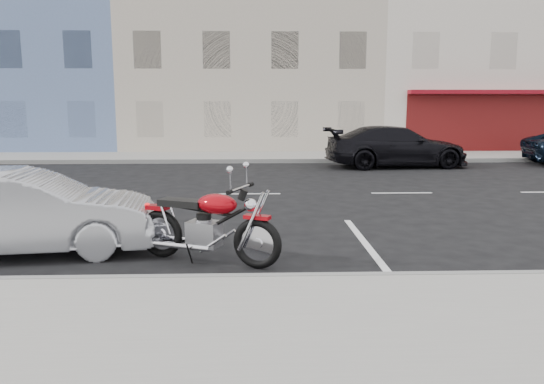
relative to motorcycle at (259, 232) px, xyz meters
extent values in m
plane|color=black|center=(1.81, 6.27, -0.54)|extent=(120.00, 120.00, 0.00)
cube|color=gray|center=(-3.19, 14.97, -0.46)|extent=(80.00, 3.40, 0.15)
cube|color=gray|center=(-3.19, -0.73, -0.46)|extent=(80.00, 0.12, 0.16)
cube|color=gray|center=(-3.19, 13.27, -0.46)|extent=(80.00, 0.12, 0.16)
cube|color=#5B72A1|center=(-12.19, 22.57, 5.96)|extent=(12.00, 12.00, 13.00)
cube|color=#BAAE9C|center=(-0.19, 22.57, 5.21)|extent=(12.00, 12.00, 11.50)
cube|color=beige|center=(12.81, 22.57, 5.71)|extent=(14.00, 12.00, 12.50)
torus|color=black|center=(0.74, -0.31, -0.18)|extent=(0.73, 0.40, 0.74)
torus|color=black|center=(-0.74, 0.31, -0.18)|extent=(0.73, 0.40, 0.74)
cube|color=#9C050D|center=(0.74, -0.31, 0.21)|extent=(0.40, 0.28, 0.06)
cube|color=#9C050D|center=(-0.78, 0.33, 0.23)|extent=(0.38, 0.29, 0.07)
cube|color=gray|center=(-0.05, 0.02, -0.12)|extent=(0.56, 0.49, 0.38)
ellipsoid|color=#9C050D|center=(0.16, -0.07, 0.35)|extent=(0.72, 0.59, 0.30)
cube|color=black|center=(-0.39, 0.16, 0.33)|extent=(0.75, 0.53, 0.10)
cylinder|color=silver|center=(0.50, -0.21, 0.60)|extent=(0.34, 0.73, 0.04)
sphere|color=silver|center=(0.65, -0.27, 0.37)|extent=(0.19, 0.19, 0.19)
cylinder|color=silver|center=(-0.45, 0.02, -0.29)|extent=(1.01, 0.49, 0.09)
cylinder|color=silver|center=(-0.33, 0.31, -0.29)|extent=(1.01, 0.49, 0.09)
cylinder|color=silver|center=(0.69, -0.29, 0.15)|extent=(0.41, 0.21, 0.88)
cylinder|color=black|center=(0.18, -0.07, 0.07)|extent=(0.84, 0.40, 0.55)
imported|color=#A7A8AE|center=(-3.66, 0.89, 0.13)|extent=(4.19, 1.93, 1.33)
imported|color=black|center=(5.15, 11.91, 0.21)|extent=(5.33, 2.54, 1.50)
camera|label=1|loc=(-0.07, -7.33, 1.84)|focal=35.00mm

